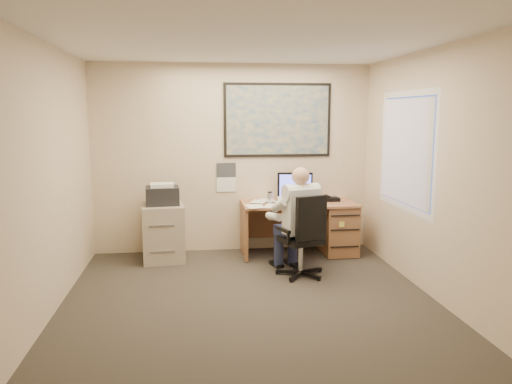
{
  "coord_description": "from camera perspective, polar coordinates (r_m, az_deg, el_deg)",
  "views": [
    {
      "loc": [
        -0.59,
        -4.93,
        2.0
      ],
      "look_at": [
        0.22,
        1.3,
        1.01
      ],
      "focal_mm": 35.0,
      "sensor_mm": 36.0,
      "label": 1
    }
  ],
  "objects": [
    {
      "name": "room_shell",
      "position": [
        5.01,
        -0.55,
        1.53
      ],
      "size": [
        4.0,
        4.5,
        2.7
      ],
      "color": "#312C26",
      "rests_on": "ground"
    },
    {
      "name": "office_chair",
      "position": [
        6.2,
        5.08,
        -6.95
      ],
      "size": [
        0.79,
        0.79,
        1.04
      ],
      "rotation": [
        0.0,
        0.0,
        0.34
      ],
      "color": "black",
      "rests_on": "ground"
    },
    {
      "name": "person",
      "position": [
        6.18,
        5.12,
        -3.42
      ],
      "size": [
        0.79,
        0.95,
        1.35
      ],
      "primitive_type": null,
      "rotation": [
        0.0,
        0.0,
        0.3
      ],
      "color": "silver",
      "rests_on": "office_chair"
    },
    {
      "name": "filing_cabinet",
      "position": [
        6.98,
        -10.55,
        -3.94
      ],
      "size": [
        0.6,
        0.7,
        1.06
      ],
      "rotation": [
        0.0,
        0.0,
        0.08
      ],
      "color": "#A69986",
      "rests_on": "ground"
    },
    {
      "name": "desk",
      "position": [
        7.24,
        7.42,
        -3.51
      ],
      "size": [
        1.6,
        0.97,
        1.15
      ],
      "color": "#AE704A",
      "rests_on": "ground"
    },
    {
      "name": "window_blinds",
      "position": [
        6.29,
        16.72,
        4.51
      ],
      "size": [
        0.06,
        1.4,
        1.3
      ],
      "primitive_type": null,
      "color": "silver",
      "rests_on": "room_shell"
    },
    {
      "name": "wall_calendar",
      "position": [
        7.25,
        -3.42,
        1.68
      ],
      "size": [
        0.28,
        0.01,
        0.42
      ],
      "primitive_type": "cube",
      "color": "white",
      "rests_on": "room_shell"
    },
    {
      "name": "world_map",
      "position": [
        7.27,
        2.49,
        8.2
      ],
      "size": [
        1.56,
        0.03,
        1.06
      ],
      "primitive_type": "cube",
      "color": "#1E4C93",
      "rests_on": "room_shell"
    }
  ]
}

